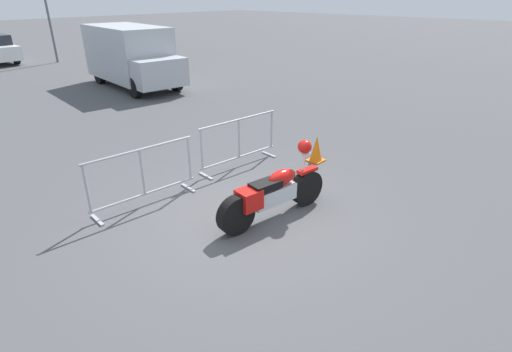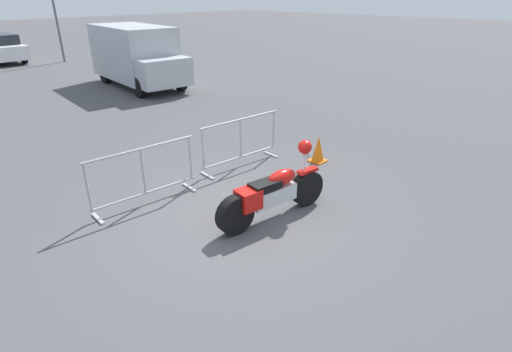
% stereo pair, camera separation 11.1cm
% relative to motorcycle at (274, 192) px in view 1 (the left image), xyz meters
% --- Properties ---
extents(ground_plane, '(120.00, 120.00, 0.00)m').
position_rel_motorcycle_xyz_m(ground_plane, '(-0.37, 0.38, -0.48)').
color(ground_plane, '#4C4C4F').
extents(motorcycle, '(2.21, 0.52, 1.25)m').
position_rel_motorcycle_xyz_m(motorcycle, '(0.00, 0.00, 0.00)').
color(motorcycle, black).
rests_on(motorcycle, ground).
extents(crowd_barrier_near, '(2.05, 0.62, 1.07)m').
position_rel_motorcycle_xyz_m(crowd_barrier_near, '(-1.20, 2.01, 0.08)').
color(crowd_barrier_near, '#9EA0A5').
rests_on(crowd_barrier_near, ground).
extents(crowd_barrier_far, '(2.05, 0.62, 1.07)m').
position_rel_motorcycle_xyz_m(crowd_barrier_far, '(1.20, 2.01, 0.08)').
color(crowd_barrier_far, '#9EA0A5').
rests_on(crowd_barrier_far, ground).
extents(delivery_van, '(2.49, 5.19, 2.31)m').
position_rel_motorcycle_xyz_m(delivery_van, '(4.11, 10.90, 0.77)').
color(delivery_van, '#B2B7BC').
rests_on(delivery_van, ground).
extents(planter_island, '(4.14, 4.14, 1.11)m').
position_rel_motorcycle_xyz_m(planter_island, '(7.88, 17.40, -0.15)').
color(planter_island, '#ADA89E').
rests_on(planter_island, ground).
extents(traffic_cone, '(0.34, 0.34, 0.59)m').
position_rel_motorcycle_xyz_m(traffic_cone, '(2.56, 0.91, -0.19)').
color(traffic_cone, orange).
rests_on(traffic_cone, ground).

